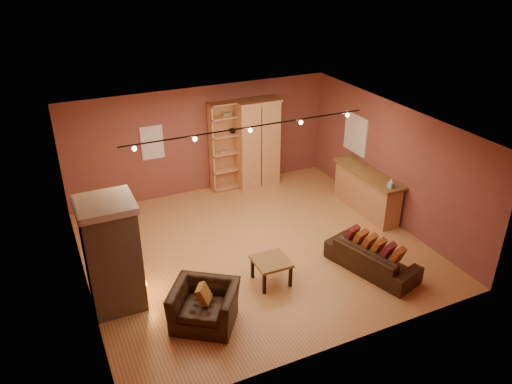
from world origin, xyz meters
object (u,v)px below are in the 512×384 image
fireplace (112,254)px  loveseat (372,253)px  bookcase (227,145)px  bar_counter (366,191)px  armoire (257,143)px  coffee_table (271,263)px  armchair (204,300)px

fireplace → loveseat: 5.02m
loveseat → fireplace: bearing=60.4°
bookcase → loveseat: bearing=-76.5°
bar_counter → loveseat: 2.54m
bar_counter → armoire: bearing=124.9°
bookcase → bar_counter: bookcase is taller
loveseat → coffee_table: size_ratio=2.95×
bar_counter → coffee_table: bearing=-154.5°
fireplace → bookcase: 5.24m
fireplace → coffee_table: size_ratio=3.13×
fireplace → bar_counter: bearing=9.1°
armoire → loveseat: armoire is taller
armchair → coffee_table: bearing=54.2°
armoire → armchair: size_ratio=1.81×
bookcase → fireplace: bearing=-134.7°
loveseat → armchair: (-3.59, -0.05, 0.09)m
armoire → loveseat: (0.38, -4.67, -0.80)m
fireplace → armchair: bearing=-42.8°
bookcase → coffee_table: size_ratio=3.52×
armoire → bar_counter: (1.77, -2.55, -0.67)m
bookcase → loveseat: bookcase is taller
bar_counter → bookcase: bearing=133.2°
loveseat → armchair: size_ratio=1.51×
fireplace → loveseat: size_ratio=1.06×
armoire → armchair: bearing=-124.2°
bar_counter → armchair: 5.43m
armoire → coffee_table: (-1.64, -4.17, -0.76)m
coffee_table → armoire: bearing=68.6°
bar_counter → loveseat: bar_counter is taller
armoire → coffee_table: size_ratio=3.51×
fireplace → bar_counter: size_ratio=0.97×
bar_counter → loveseat: size_ratio=1.09×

